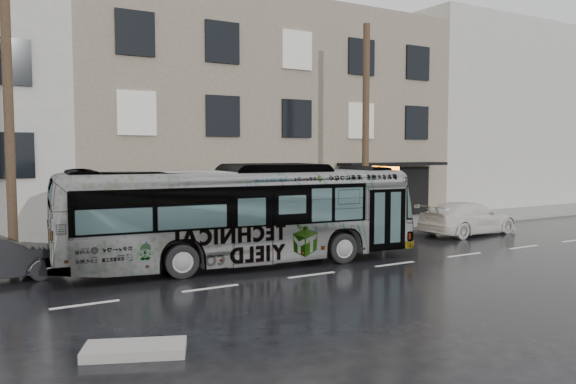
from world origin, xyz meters
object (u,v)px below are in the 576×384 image
object	(u,v)px
utility_pole_front	(366,128)
bus	(241,215)
sign_post	(384,202)
utility_pole_rear	(9,119)
white_sedan	(468,218)

from	to	relation	value
utility_pole_front	bus	xyz separation A→B (m)	(-7.62, -3.34, -3.03)
utility_pole_front	sign_post	world-z (taller)	utility_pole_front
utility_pole_front	sign_post	distance (m)	3.48
utility_pole_rear	sign_post	size ratio (longest dim) A/B	3.75
utility_pole_rear	white_sedan	xyz separation A→B (m)	(17.87, -2.37, -3.93)
bus	utility_pole_rear	bearing A→B (deg)	68.00
sign_post	white_sedan	xyz separation A→B (m)	(2.77, -2.37, -0.63)
white_sedan	sign_post	bearing A→B (deg)	46.48
sign_post	bus	size ratio (longest dim) A/B	0.21
utility_pole_front	sign_post	size ratio (longest dim) A/B	3.75
utility_pole_rear	sign_post	bearing A→B (deg)	0.00
bus	white_sedan	distance (m)	11.56
utility_pole_rear	sign_post	distance (m)	15.46
utility_pole_rear	white_sedan	bearing A→B (deg)	-7.55
white_sedan	bus	bearing A→B (deg)	91.84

